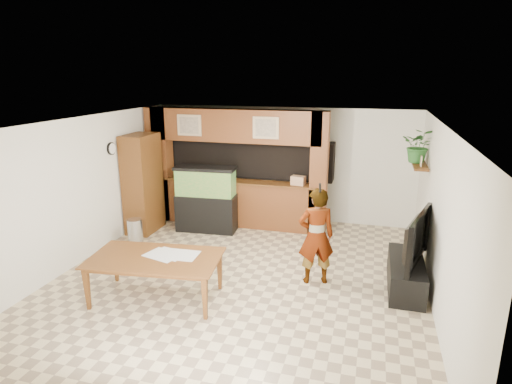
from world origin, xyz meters
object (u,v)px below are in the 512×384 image
(person, at_px, (316,236))
(dining_table, at_px, (155,279))
(aquarium, at_px, (206,200))
(pantry_cabinet, at_px, (143,184))
(television, at_px, (410,237))

(person, height_order, dining_table, person)
(person, relative_size, dining_table, 0.83)
(aquarium, height_order, person, person)
(person, bearing_deg, dining_table, 9.35)
(aquarium, bearing_deg, dining_table, -86.87)
(dining_table, bearing_deg, pantry_cabinet, 115.43)
(aquarium, xyz_separation_m, person, (2.61, -1.76, 0.11))
(dining_table, bearing_deg, person, 21.78)
(aquarium, height_order, dining_table, aquarium)
(aquarium, xyz_separation_m, television, (4.04, -1.59, 0.18))
(television, bearing_deg, pantry_cabinet, 92.86)
(dining_table, bearing_deg, aquarium, 90.20)
(pantry_cabinet, relative_size, person, 1.31)
(aquarium, relative_size, person, 0.89)
(aquarium, distance_m, television, 4.35)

